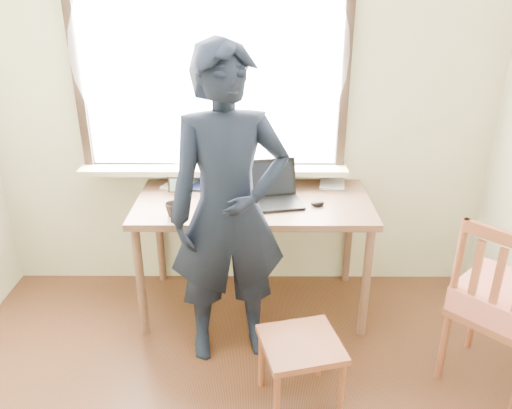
{
  "coord_description": "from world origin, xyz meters",
  "views": [
    {
      "loc": [
        0.11,
        -1.37,
        2.12
      ],
      "look_at": [
        0.1,
        0.95,
        1.09
      ],
      "focal_mm": 35.0,
      "sensor_mm": 36.0,
      "label": 1
    }
  ],
  "objects_px": {
    "side_chair": "(504,303)",
    "person": "(229,212)",
    "mug_white": "(228,185)",
    "laptop": "(270,193)",
    "mug_dark": "(173,210)",
    "desk": "(254,211)",
    "work_chair": "(301,351)"
  },
  "relations": [
    {
      "from": "desk",
      "to": "side_chair",
      "type": "relative_size",
      "value": 1.48
    },
    {
      "from": "laptop",
      "to": "person",
      "type": "relative_size",
      "value": 0.23
    },
    {
      "from": "mug_white",
      "to": "side_chair",
      "type": "relative_size",
      "value": 0.11
    },
    {
      "from": "work_chair",
      "to": "side_chair",
      "type": "distance_m",
      "value": 1.13
    },
    {
      "from": "mug_white",
      "to": "mug_dark",
      "type": "xyz_separation_m",
      "value": [
        -0.31,
        -0.39,
        -0.0
      ]
    },
    {
      "from": "desk",
      "to": "work_chair",
      "type": "xyz_separation_m",
      "value": [
        0.26,
        -0.92,
        -0.39
      ]
    },
    {
      "from": "laptop",
      "to": "mug_white",
      "type": "xyz_separation_m",
      "value": [
        -0.28,
        0.16,
        -0.01
      ]
    },
    {
      "from": "desk",
      "to": "mug_dark",
      "type": "bearing_deg",
      "value": -152.27
    },
    {
      "from": "desk",
      "to": "mug_white",
      "type": "distance_m",
      "value": 0.25
    },
    {
      "from": "desk",
      "to": "mug_dark",
      "type": "height_order",
      "value": "mug_dark"
    },
    {
      "from": "desk",
      "to": "mug_white",
      "type": "xyz_separation_m",
      "value": [
        -0.17,
        0.13,
        0.13
      ]
    },
    {
      "from": "mug_white",
      "to": "side_chair",
      "type": "bearing_deg",
      "value": -30.09
    },
    {
      "from": "desk",
      "to": "person",
      "type": "xyz_separation_m",
      "value": [
        -0.13,
        -0.45,
        0.2
      ]
    },
    {
      "from": "side_chair",
      "to": "desk",
      "type": "bearing_deg",
      "value": 150.99
    },
    {
      "from": "side_chair",
      "to": "person",
      "type": "distance_m",
      "value": 1.57
    },
    {
      "from": "mug_dark",
      "to": "side_chair",
      "type": "distance_m",
      "value": 1.94
    },
    {
      "from": "mug_white",
      "to": "side_chair",
      "type": "distance_m",
      "value": 1.8
    },
    {
      "from": "desk",
      "to": "work_chair",
      "type": "bearing_deg",
      "value": -74.34
    },
    {
      "from": "side_chair",
      "to": "person",
      "type": "height_order",
      "value": "person"
    },
    {
      "from": "work_chair",
      "to": "side_chair",
      "type": "bearing_deg",
      "value": 8.37
    },
    {
      "from": "person",
      "to": "mug_dark",
      "type": "bearing_deg",
      "value": 139.19
    },
    {
      "from": "mug_dark",
      "to": "side_chair",
      "type": "height_order",
      "value": "side_chair"
    },
    {
      "from": "laptop",
      "to": "mug_dark",
      "type": "bearing_deg",
      "value": -159.0
    },
    {
      "from": "work_chair",
      "to": "side_chair",
      "type": "height_order",
      "value": "side_chair"
    },
    {
      "from": "laptop",
      "to": "side_chair",
      "type": "relative_size",
      "value": 0.41
    },
    {
      "from": "mug_dark",
      "to": "desk",
      "type": "bearing_deg",
      "value": 27.73
    },
    {
      "from": "laptop",
      "to": "mug_dark",
      "type": "xyz_separation_m",
      "value": [
        -0.6,
        -0.23,
        -0.02
      ]
    },
    {
      "from": "side_chair",
      "to": "mug_dark",
      "type": "bearing_deg",
      "value": 164.93
    },
    {
      "from": "mug_dark",
      "to": "work_chair",
      "type": "height_order",
      "value": "mug_dark"
    },
    {
      "from": "desk",
      "to": "side_chair",
      "type": "distance_m",
      "value": 1.56
    },
    {
      "from": "laptop",
      "to": "person",
      "type": "xyz_separation_m",
      "value": [
        -0.24,
        -0.42,
        0.06
      ]
    },
    {
      "from": "mug_white",
      "to": "person",
      "type": "relative_size",
      "value": 0.06
    }
  ]
}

